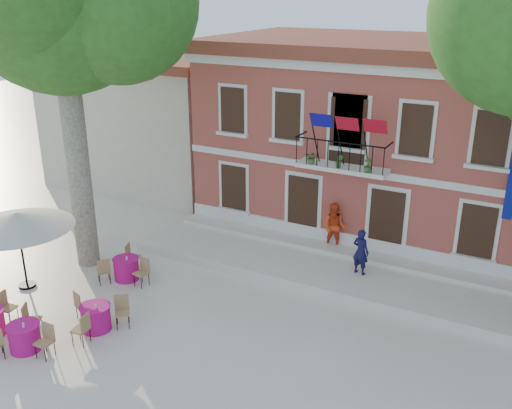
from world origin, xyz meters
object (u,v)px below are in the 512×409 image
object	(u,v)px
patio_umbrella	(17,220)
pedestrian_orange	(334,227)
cafe_table_0	(24,336)
pedestrian_navy	(361,252)
cafe_table_3	(126,268)
cafe_table_1	(96,316)

from	to	relation	value
patio_umbrella	pedestrian_orange	size ratio (longest dim) A/B	1.99
patio_umbrella	cafe_table_0	size ratio (longest dim) A/B	1.90
pedestrian_navy	pedestrian_orange	world-z (taller)	pedestrian_orange
patio_umbrella	cafe_table_3	size ratio (longest dim) A/B	1.93
pedestrian_navy	patio_umbrella	bearing A→B (deg)	42.34
patio_umbrella	pedestrian_navy	size ratio (longest dim) A/B	2.23
patio_umbrella	cafe_table_1	xyz separation A→B (m)	(3.86, -0.84, -1.95)
cafe_table_0	cafe_table_1	distance (m)	1.96
pedestrian_orange	cafe_table_1	xyz separation A→B (m)	(-4.32, -7.77, -0.77)
cafe_table_1	cafe_table_3	size ratio (longest dim) A/B	1.00
cafe_table_3	cafe_table_1	bearing A→B (deg)	-65.95
cafe_table_1	pedestrian_navy	bearing A→B (deg)	48.04
pedestrian_orange	cafe_table_1	size ratio (longest dim) A/B	0.97
cafe_table_0	cafe_table_3	size ratio (longest dim) A/B	1.01
cafe_table_3	patio_umbrella	bearing A→B (deg)	-142.73
cafe_table_0	pedestrian_orange	bearing A→B (deg)	60.50
pedestrian_orange	cafe_table_0	distance (m)	10.88
cafe_table_3	pedestrian_navy	bearing A→B (deg)	27.14
cafe_table_0	patio_umbrella	bearing A→B (deg)	138.48
cafe_table_0	cafe_table_1	xyz separation A→B (m)	(1.02, 1.67, 0.00)
cafe_table_0	cafe_table_3	world-z (taller)	same
patio_umbrella	cafe_table_0	world-z (taller)	patio_umbrella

